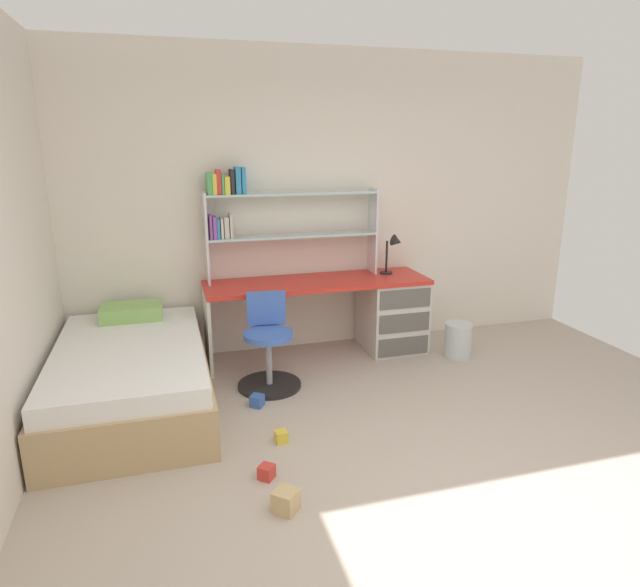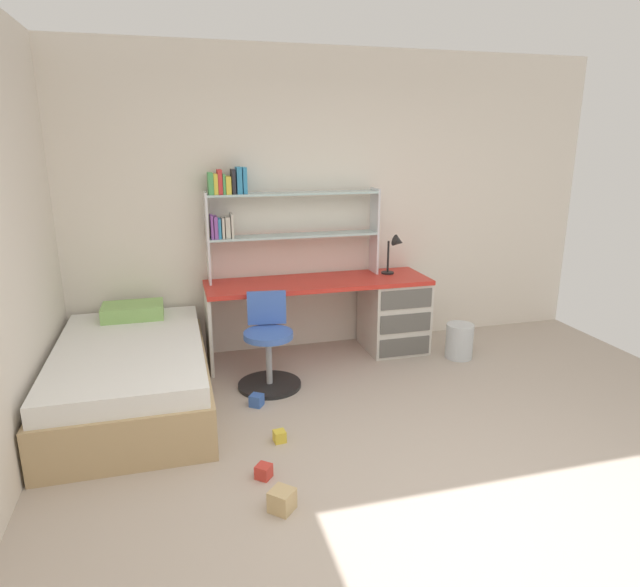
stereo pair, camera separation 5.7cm
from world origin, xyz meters
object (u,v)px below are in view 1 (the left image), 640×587
object	(u,v)px
desk	(373,309)
toy_block_yellow_0	(281,437)
waste_bin	(458,340)
swivel_chair	(268,351)
toy_block_red_2	(267,472)
bed_platform	(131,376)
toy_block_natural_3	(286,501)
toy_block_blue_1	(257,401)
desk_lamp	(394,248)
bookshelf_hutch	(266,213)

from	to	relation	value
desk	toy_block_yellow_0	distance (m)	1.90
desk	toy_block_yellow_0	bearing A→B (deg)	-130.32
desk	waste_bin	xyz separation A→B (m)	(0.70, -0.40, -0.25)
swivel_chair	desk	bearing A→B (deg)	25.12
toy_block_yellow_0	toy_block_red_2	world-z (taller)	toy_block_red_2
bed_platform	toy_block_red_2	distance (m)	1.45
swivel_chair	toy_block_red_2	distance (m)	1.33
toy_block_yellow_0	toy_block_red_2	xyz separation A→B (m)	(-0.17, -0.38, 0.00)
swivel_chair	toy_block_natural_3	distance (m)	1.63
toy_block_blue_1	toy_block_natural_3	world-z (taller)	toy_block_natural_3
desk_lamp	bed_platform	distance (m)	2.59
desk	desk_lamp	size ratio (longest dim) A/B	5.34
toy_block_yellow_0	toy_block_blue_1	size ratio (longest dim) A/B	0.85
bed_platform	toy_block_yellow_0	size ratio (longest dim) A/B	23.72
bed_platform	toy_block_natural_3	bearing A→B (deg)	-60.60
desk_lamp	toy_block_yellow_0	world-z (taller)	desk_lamp
bookshelf_hutch	toy_block_blue_1	distance (m)	1.69
bookshelf_hutch	desk_lamp	world-z (taller)	bookshelf_hutch
bookshelf_hutch	desk_lamp	bearing A→B (deg)	-6.45
desk	toy_block_red_2	distance (m)	2.29
bookshelf_hutch	toy_block_blue_1	world-z (taller)	bookshelf_hutch
toy_block_natural_3	desk_lamp	bearing A→B (deg)	54.42
bookshelf_hutch	waste_bin	distance (m)	2.13
desk	toy_block_blue_1	size ratio (longest dim) A/B	22.40
bed_platform	toy_block_red_2	xyz separation A→B (m)	(0.80, -1.19, -0.21)
toy_block_blue_1	bookshelf_hutch	bearing A→B (deg)	74.01
swivel_chair	toy_block_natural_3	size ratio (longest dim) A/B	6.25
toy_block_blue_1	swivel_chair	bearing A→B (deg)	65.03
desk_lamp	swivel_chair	world-z (taller)	desk_lamp
waste_bin	toy_block_yellow_0	size ratio (longest dim) A/B	4.16
swivel_chair	toy_block_red_2	bearing A→B (deg)	-101.62
desk	bookshelf_hutch	xyz separation A→B (m)	(-0.97, 0.18, 0.93)
toy_block_yellow_0	toy_block_natural_3	size ratio (longest dim) A/B	0.64
swivel_chair	waste_bin	size ratio (longest dim) A/B	2.36
bookshelf_hutch	toy_block_red_2	xyz separation A→B (m)	(-0.40, -1.98, -1.30)
bookshelf_hutch	bed_platform	size ratio (longest dim) A/B	0.85
bookshelf_hutch	toy_block_natural_3	xyz separation A→B (m)	(-0.35, -2.30, -1.28)
bookshelf_hutch	toy_block_natural_3	distance (m)	2.66
desk	waste_bin	size ratio (longest dim) A/B	6.29
desk_lamp	bed_platform	bearing A→B (deg)	-164.66
bookshelf_hutch	desk_lamp	distance (m)	1.25
toy_block_red_2	waste_bin	bearing A→B (deg)	33.97
bed_platform	toy_block_yellow_0	xyz separation A→B (m)	(0.97, -0.81, -0.21)
desk_lamp	toy_block_blue_1	xyz separation A→B (m)	(-1.50, -0.91, -0.94)
toy_block_blue_1	waste_bin	bearing A→B (deg)	13.37
toy_block_red_2	toy_block_blue_1	bearing A→B (deg)	83.78
toy_block_natural_3	desk	bearing A→B (deg)	57.93
desk	toy_block_red_2	xyz separation A→B (m)	(-1.37, -1.80, -0.37)
waste_bin	toy_block_blue_1	bearing A→B (deg)	-166.63
swivel_chair	waste_bin	bearing A→B (deg)	3.93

